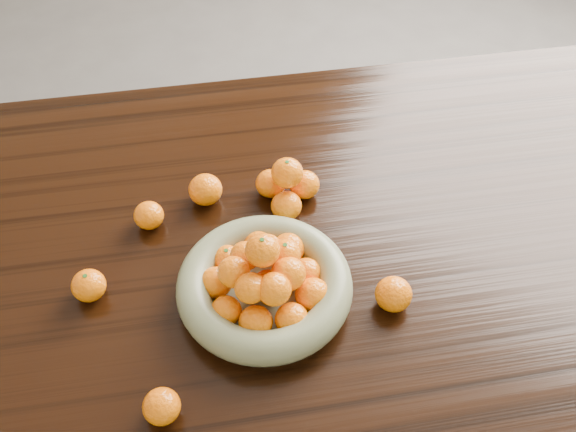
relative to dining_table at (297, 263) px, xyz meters
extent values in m
plane|color=#4E4C4A|center=(0.00, 0.00, -0.66)|extent=(5.00, 5.00, 0.00)
cube|color=black|center=(0.00, 0.00, 0.07)|extent=(2.00, 1.00, 0.04)
cylinder|color=#6E7354|center=(-0.08, -0.13, 0.10)|extent=(0.27, 0.27, 0.01)
torus|color=#6E7354|center=(-0.08, -0.13, 0.12)|extent=(0.30, 0.30, 0.06)
ellipsoid|color=orange|center=(-0.01, -0.12, 0.13)|extent=(0.05, 0.05, 0.05)
ellipsoid|color=orange|center=(-0.03, -0.06, 0.13)|extent=(0.06, 0.06, 0.06)
ellipsoid|color=orange|center=(-0.08, -0.04, 0.13)|extent=(0.05, 0.05, 0.05)
ellipsoid|color=orange|center=(-0.14, -0.06, 0.13)|extent=(0.05, 0.05, 0.05)
ellipsoid|color=orange|center=(-0.16, -0.11, 0.13)|extent=(0.06, 0.06, 0.05)
ellipsoid|color=orange|center=(-0.15, -0.17, 0.13)|extent=(0.05, 0.05, 0.05)
ellipsoid|color=orange|center=(-0.10, -0.20, 0.13)|extent=(0.06, 0.06, 0.05)
ellipsoid|color=orange|center=(-0.05, -0.21, 0.13)|extent=(0.06, 0.06, 0.05)
ellipsoid|color=orange|center=(0.00, -0.17, 0.13)|extent=(0.06, 0.06, 0.06)
ellipsoid|color=orange|center=(-0.08, -0.13, 0.13)|extent=(0.06, 0.06, 0.05)
ellipsoid|color=orange|center=(-0.04, -0.11, 0.18)|extent=(0.05, 0.05, 0.05)
ellipsoid|color=orange|center=(-0.07, -0.09, 0.17)|extent=(0.05, 0.05, 0.05)
ellipsoid|color=orange|center=(-0.11, -0.10, 0.17)|extent=(0.05, 0.05, 0.05)
ellipsoid|color=orange|center=(-0.13, -0.13, 0.17)|extent=(0.06, 0.06, 0.05)
ellipsoid|color=orange|center=(-0.11, -0.17, 0.18)|extent=(0.05, 0.05, 0.05)
ellipsoid|color=orange|center=(-0.07, -0.18, 0.18)|extent=(0.06, 0.06, 0.05)
ellipsoid|color=orange|center=(-0.04, -0.15, 0.17)|extent=(0.06, 0.06, 0.05)
ellipsoid|color=orange|center=(-0.08, -0.13, 0.21)|extent=(0.06, 0.06, 0.05)
ellipsoid|color=orange|center=(-0.01, 0.05, 0.12)|extent=(0.06, 0.06, 0.06)
ellipsoid|color=orange|center=(0.03, 0.10, 0.12)|extent=(0.06, 0.06, 0.06)
ellipsoid|color=orange|center=(-0.03, 0.12, 0.12)|extent=(0.06, 0.06, 0.06)
ellipsoid|color=orange|center=(0.00, 0.09, 0.17)|extent=(0.06, 0.06, 0.06)
ellipsoid|color=orange|center=(-0.38, -0.08, 0.12)|extent=(0.06, 0.06, 0.06)
ellipsoid|color=orange|center=(-0.26, -0.32, 0.12)|extent=(0.06, 0.06, 0.05)
ellipsoid|color=orange|center=(0.13, -0.18, 0.12)|extent=(0.06, 0.06, 0.06)
ellipsoid|color=orange|center=(-0.27, 0.07, 0.12)|extent=(0.06, 0.06, 0.05)
ellipsoid|color=orange|center=(-0.16, 0.12, 0.12)|extent=(0.07, 0.07, 0.06)
camera|label=1|loc=(-0.14, -0.76, 1.02)|focal=40.00mm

